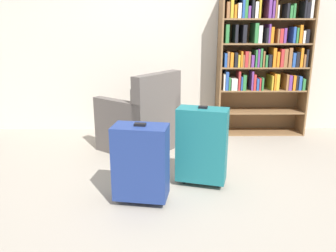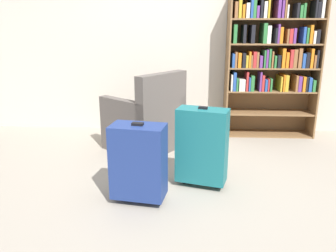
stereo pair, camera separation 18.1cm
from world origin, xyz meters
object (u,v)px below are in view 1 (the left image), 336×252
(mug, at_px, (188,149))
(suitcase_teal, at_px, (202,145))
(armchair, at_px, (141,122))
(suitcase_navy_blue, at_px, (141,162))
(bookshelf, at_px, (262,57))

(mug, relative_size, suitcase_teal, 0.16)
(armchair, height_order, suitcase_navy_blue, armchair)
(mug, distance_m, suitcase_teal, 0.87)
(armchair, bearing_deg, mug, -15.98)
(mug, bearing_deg, suitcase_teal, -85.24)
(bookshelf, distance_m, mug, 1.56)
(bookshelf, distance_m, suitcase_navy_blue, 2.45)
(armchair, distance_m, mug, 0.62)
(armchair, height_order, mug, armchair)
(suitcase_navy_blue, xyz_separation_m, suitcase_teal, (0.52, 0.31, 0.03))
(bookshelf, distance_m, suitcase_teal, 1.91)
(bookshelf, height_order, suitcase_navy_blue, bookshelf)
(mug, xyz_separation_m, suitcase_navy_blue, (-0.45, -1.11, 0.30))
(bookshelf, bearing_deg, mug, -142.09)
(armchair, xyz_separation_m, suitcase_teal, (0.60, -0.95, 0.06))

